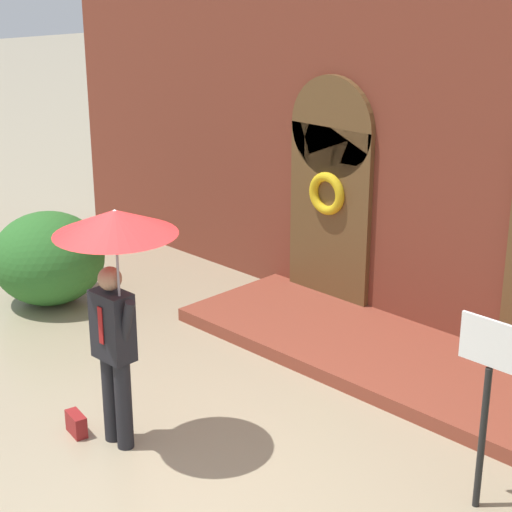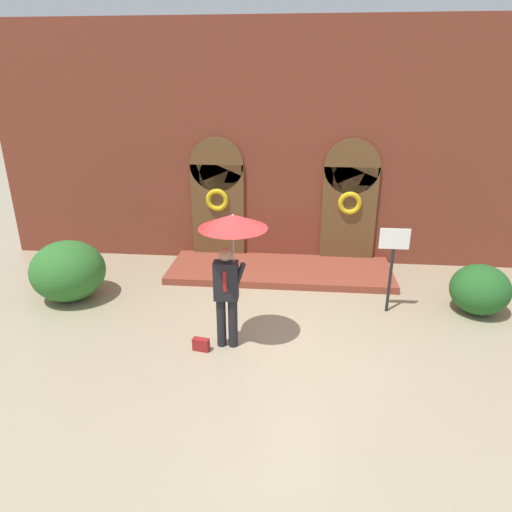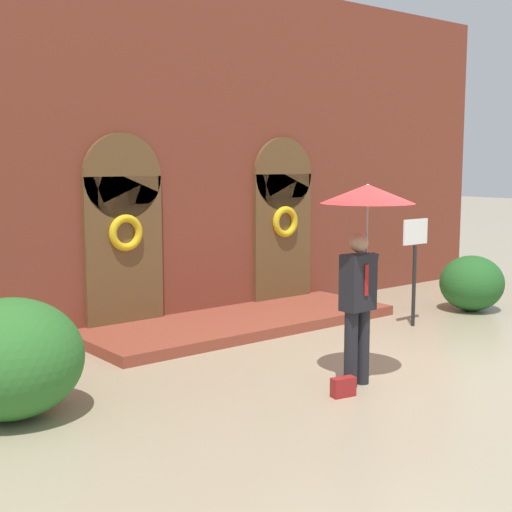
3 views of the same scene
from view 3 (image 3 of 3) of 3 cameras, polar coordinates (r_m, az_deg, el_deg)
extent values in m
plane|color=tan|center=(9.27, 10.60, -8.99)|extent=(80.00, 80.00, 0.00)
cube|color=brown|center=(12.04, -4.56, 8.39)|extent=(14.00, 0.50, 5.60)
cube|color=brown|center=(11.05, -10.49, 0.05)|extent=(1.30, 0.08, 2.40)
cylinder|color=brown|center=(10.96, -10.65, 6.29)|extent=(1.30, 0.08, 1.30)
cube|color=brown|center=(12.86, 2.15, 1.22)|extent=(1.30, 0.08, 2.40)
cylinder|color=brown|center=(12.79, 2.17, 6.57)|extent=(1.30, 0.08, 1.30)
torus|color=gold|center=(10.95, -10.36, 1.83)|extent=(0.56, 0.12, 0.56)
torus|color=gold|center=(12.78, 2.36, 2.75)|extent=(0.56, 0.12, 0.56)
cube|color=brown|center=(11.39, -1.15, -5.32)|extent=(5.20, 1.80, 0.16)
cylinder|color=black|center=(8.44, 7.60, -7.40)|extent=(0.16, 0.16, 0.90)
cylinder|color=black|center=(8.58, 8.53, -7.16)|extent=(0.16, 0.16, 0.90)
cube|color=black|center=(8.34, 8.17, -2.09)|extent=(0.41, 0.25, 0.66)
cube|color=#A51919|center=(8.25, 8.84, -1.93)|extent=(0.06, 0.01, 0.36)
sphere|color=#A87A5B|center=(8.28, 8.23, 1.05)|extent=(0.22, 0.22, 0.22)
cylinder|color=black|center=(8.49, 9.20, -1.27)|extent=(0.22, 0.09, 0.46)
cylinder|color=gray|center=(8.38, 8.84, 0.84)|extent=(0.02, 0.02, 0.98)
cone|color=red|center=(8.33, 8.92, 4.94)|extent=(1.10, 1.10, 0.22)
cone|color=white|center=(8.33, 8.93, 5.04)|extent=(0.61, 0.61, 0.20)
cube|color=maroon|center=(8.18, 6.99, -10.36)|extent=(0.30, 0.17, 0.22)
cylinder|color=black|center=(11.65, 12.52, -2.35)|extent=(0.06, 0.06, 1.30)
cube|color=white|center=(11.53, 12.64, 1.91)|extent=(0.56, 0.03, 0.40)
ellipsoid|color=#2D6B28|center=(7.78, -19.06, -7.75)|extent=(1.50, 1.48, 1.24)
ellipsoid|color=#235B23|center=(13.15, 16.88, -2.09)|extent=(1.12, 1.11, 0.98)
camera|label=1|loc=(12.24, 45.30, 13.86)|focal=60.00mm
camera|label=2|loc=(7.46, 61.97, 16.98)|focal=32.00mm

